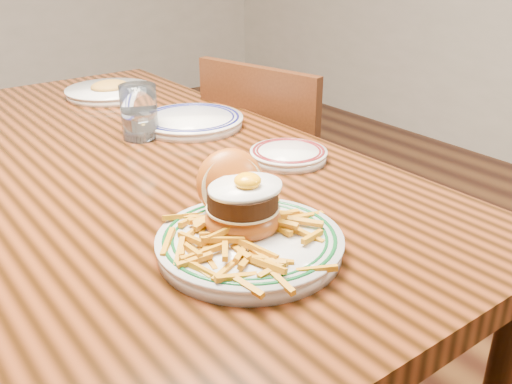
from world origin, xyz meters
TOP-DOWN VIEW (x-y plane):
  - table at (0.00, 0.00)m, footprint 0.85×1.60m
  - chair_right at (0.56, 0.15)m, footprint 0.49×0.49m
  - main_plate at (-0.03, -0.47)m, footprint 0.29×0.31m
  - side_plate at (0.27, -0.23)m, footprint 0.17×0.17m
  - rear_plate at (0.22, 0.10)m, footprint 0.26×0.26m
  - water_glass at (0.08, 0.10)m, footprint 0.09×0.09m
  - far_plate at (0.18, 0.51)m, footprint 0.26×0.26m

SIDE VIEW (x-z plane):
  - chair_right at x=0.56m, z-range 0.03..0.90m
  - table at x=0.00m, z-range 0.29..1.04m
  - side_plate at x=0.27m, z-range 0.75..0.78m
  - far_plate at x=0.18m, z-range 0.74..0.79m
  - rear_plate at x=0.22m, z-range 0.75..0.78m
  - main_plate at x=-0.03m, z-range 0.72..0.86m
  - water_glass at x=0.08m, z-range 0.74..0.87m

